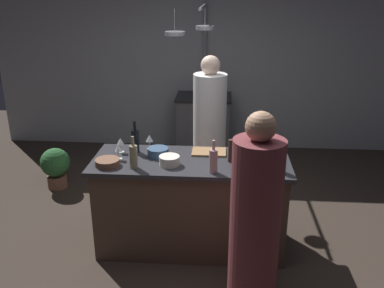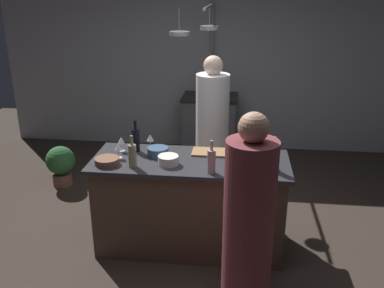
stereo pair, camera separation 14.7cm
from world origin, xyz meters
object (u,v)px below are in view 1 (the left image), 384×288
at_px(wine_bottle_amber, 274,156).
at_px(wine_glass_near_right_guest, 149,139).
at_px(chef, 209,139).
at_px(wine_bottle_dark, 135,140).
at_px(pepper_mill, 231,151).
at_px(wine_glass_by_chef, 120,142).
at_px(stove_range, 203,125).
at_px(bar_stool_right, 250,251).
at_px(mixing_bowl_ceramic, 169,160).
at_px(cutting_board, 209,152).
at_px(wine_bottle_green, 261,150).
at_px(wine_bottle_white, 133,156).
at_px(potted_plant, 56,166).
at_px(guest_right, 254,235).
at_px(wine_bottle_rose, 213,160).
at_px(mixing_bowl_blue, 158,152).
at_px(mixing_bowl_wooden, 108,162).
at_px(wine_glass_near_left_guest, 118,148).

bearing_deg(wine_bottle_amber, wine_glass_near_right_guest, 161.25).
xyz_separation_m(chef, wine_bottle_dark, (-0.68, -0.72, 0.22)).
height_order(pepper_mill, wine_glass_by_chef, pepper_mill).
xyz_separation_m(stove_range, bar_stool_right, (0.53, -3.07, -0.07)).
height_order(wine_glass_near_right_guest, mixing_bowl_ceramic, wine_glass_near_right_guest).
relative_size(cutting_board, pepper_mill, 1.52).
relative_size(chef, wine_bottle_green, 5.68).
bearing_deg(wine_bottle_dark, wine_bottle_white, -80.96).
bearing_deg(pepper_mill, wine_glass_by_chef, 171.73).
xyz_separation_m(potted_plant, wine_glass_by_chef, (1.10, -0.99, 0.71)).
height_order(wine_bottle_amber, wine_glass_near_right_guest, wine_bottle_amber).
bearing_deg(wine_bottle_amber, wine_bottle_white, -176.94).
relative_size(potted_plant, wine_bottle_dark, 1.71).
relative_size(bar_stool_right, mixing_bowl_ceramic, 3.72).
height_order(bar_stool_right, wine_bottle_amber, wine_bottle_amber).
distance_m(guest_right, wine_bottle_green, 1.02).
distance_m(stove_range, wine_bottle_amber, 2.76).
bearing_deg(potted_plant, wine_bottle_green, -25.26).
height_order(wine_glass_by_chef, mixing_bowl_ceramic, wine_glass_by_chef).
relative_size(wine_bottle_amber, wine_bottle_rose, 1.06).
height_order(cutting_board, pepper_mill, pepper_mill).
bearing_deg(pepper_mill, bar_stool_right, -74.62).
bearing_deg(wine_glass_near_right_guest, mixing_bowl_blue, -58.02).
bearing_deg(mixing_bowl_wooden, stove_range, 74.64).
bearing_deg(mixing_bowl_wooden, pepper_mill, 8.89).
relative_size(chef, wine_glass_by_chef, 11.74).
height_order(potted_plant, wine_glass_by_chef, wine_glass_by_chef).
bearing_deg(wine_glass_near_left_guest, wine_bottle_rose, -14.78).
relative_size(guest_right, wine_bottle_rose, 5.70).
bearing_deg(mixing_bowl_ceramic, mixing_bowl_blue, 123.87).
height_order(stove_range, bar_stool_right, stove_range).
height_order(mixing_bowl_blue, mixing_bowl_wooden, mixing_bowl_blue).
relative_size(potted_plant, mixing_bowl_ceramic, 2.85).
bearing_deg(potted_plant, mixing_bowl_blue, -35.93).
bearing_deg(mixing_bowl_wooden, mixing_bowl_blue, 31.39).
relative_size(bar_stool_right, wine_glass_near_right_guest, 4.66).
height_order(guest_right, wine_bottle_dark, guest_right).
height_order(wine_bottle_dark, mixing_bowl_wooden, wine_bottle_dark).
distance_m(stove_range, wine_glass_near_right_guest, 2.31).
bearing_deg(wine_bottle_rose, wine_bottle_dark, 150.72).
xyz_separation_m(potted_plant, wine_glass_near_left_guest, (1.12, -1.16, 0.71)).
bearing_deg(wine_bottle_dark, mixing_bowl_ceramic, -38.44).
bearing_deg(wine_bottle_white, cutting_board, 32.22).
bearing_deg(wine_glass_near_right_guest, bar_stool_right, -42.41).
bearing_deg(wine_glass_near_left_guest, potted_plant, 133.90).
bearing_deg(wine_glass_near_left_guest, cutting_board, 15.20).
bearing_deg(wine_bottle_amber, bar_stool_right, -113.23).
distance_m(potted_plant, mixing_bowl_blue, 1.92).
height_order(wine_bottle_dark, wine_bottle_rose, wine_bottle_dark).
bearing_deg(wine_bottle_green, mixing_bowl_blue, 175.49).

